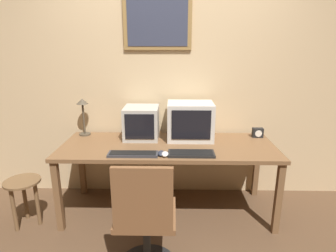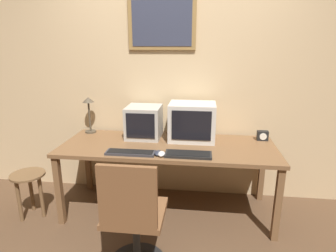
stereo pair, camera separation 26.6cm
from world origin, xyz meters
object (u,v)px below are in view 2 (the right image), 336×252
Objects in this scene: mouse_near_keyboard at (161,154)px; office_chair at (134,224)px; side_stool at (29,184)px; desk_lamp at (89,108)px; desk_clock at (263,136)px; monitor_left at (144,122)px; keyboard_main at (130,153)px; keyboard_side at (188,154)px; mouse_far_corner at (158,153)px; monitor_right at (192,122)px.

mouse_near_keyboard is 0.65m from office_chair.
mouse_near_keyboard is at bearing -1.28° from side_stool.
desk_clock is at bearing -1.39° from desk_lamp.
desk_lamp is (-0.62, 0.09, 0.11)m from monitor_left.
mouse_near_keyboard is at bearing -2.77° from keyboard_main.
side_stool is at bearing 154.14° from office_chair.
keyboard_side reaches higher than side_stool.
monitor_left reaches higher than mouse_far_corner.
monitor_left is at bearing 115.08° from mouse_far_corner.
mouse_near_keyboard reaches higher than mouse_far_corner.
mouse_far_corner is (-0.28, -0.45, -0.17)m from monitor_right.
monitor_right is 1.12× the size of keyboard_side.
monitor_left is 3.29× the size of desk_clock.
desk_clock is at bearing 2.12° from monitor_left.
keyboard_main is 4.35× the size of mouse_near_keyboard.
side_stool is (-2.26, -0.51, -0.42)m from desk_clock.
mouse_near_keyboard is (-0.24, -0.48, -0.17)m from monitor_right.
keyboard_side is 0.75m from office_chair.
side_stool is (-1.28, 0.00, -0.39)m from mouse_far_corner.
keyboard_main is 0.87m from desk_lamp.
keyboard_side is at bearing 58.76° from office_chair.
mouse_far_corner is at bearing 3.21° from keyboard_main.
desk_clock is at bearing 27.62° from mouse_far_corner.
side_stool is at bearing -163.84° from monitor_right.
monitor_left is 0.38× the size of office_chair.
monitor_right reaches higher than keyboard_main.
desk_lamp reaches higher than keyboard_side.
mouse_far_corner is 0.30× the size of desk_lamp.
office_chair reaches higher than desk_clock.
mouse_near_keyboard is at bearing -171.32° from keyboard_side.
desk_lamp is (-0.84, 0.56, 0.26)m from mouse_far_corner.
monitor_right is at bearing 41.77° from keyboard_main.
side_stool is at bearing 179.12° from keyboard_main.
mouse_far_corner is at bearing 141.59° from mouse_near_keyboard.
keyboard_main is 3.73× the size of mouse_far_corner.
keyboard_side is at bearing 1.71° from mouse_far_corner.
desk_clock is (0.71, 0.06, -0.14)m from monitor_right.
desk_clock is (1.21, 0.04, -0.11)m from monitor_left.
desk_lamp is (-1.12, 0.11, 0.09)m from monitor_right.
side_stool is at bearing -179.78° from keyboard_side.
monitor_right reaches higher than monitor_left.
mouse_near_keyboard is at bearing -116.75° from monitor_right.
keyboard_side is 0.27m from mouse_far_corner.
monitor_left reaches higher than side_stool.
side_stool is (-1.03, 0.02, -0.39)m from keyboard_main.
keyboard_side is 3.46× the size of mouse_far_corner.
desk_lamp is at bearing 171.88° from monitor_left.
office_chair is at bearing -98.72° from mouse_far_corner.
mouse_far_corner is (-0.26, -0.01, 0.00)m from keyboard_side.
office_chair reaches higher than keyboard_side.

